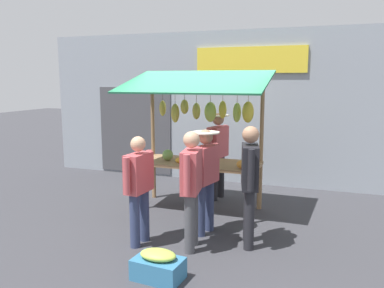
# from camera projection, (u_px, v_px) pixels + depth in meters

# --- Properties ---
(ground_plane) EXTENTS (40.00, 40.00, 0.00)m
(ground_plane) POSITION_uv_depth(u_px,v_px,m) (198.00, 209.00, 7.09)
(ground_plane) COLOR #38383D
(street_backdrop) EXTENTS (9.00, 0.30, 3.40)m
(street_backdrop) POSITION_uv_depth(u_px,v_px,m) (227.00, 108.00, 8.87)
(street_backdrop) COLOR #8C939E
(street_backdrop) RESTS_ON ground
(market_stall) EXTENTS (2.50, 1.46, 2.50)m
(market_stall) POSITION_uv_depth(u_px,v_px,m) (199.00, 124.00, 6.88)
(market_stall) COLOR olive
(market_stall) RESTS_ON ground
(vendor_with_sunhat) EXTENTS (0.44, 0.70, 1.70)m
(vendor_with_sunhat) POSITION_uv_depth(u_px,v_px,m) (218.00, 148.00, 7.57)
(vendor_with_sunhat) COLOR #232328
(vendor_with_sunhat) RESTS_ON ground
(shopper_with_ponytail) EXTENTS (0.26, 0.67, 1.56)m
(shopper_with_ponytail) POSITION_uv_depth(u_px,v_px,m) (139.00, 183.00, 5.46)
(shopper_with_ponytail) COLOR navy
(shopper_with_ponytail) RESTS_ON ground
(shopper_in_grey_tee) EXTENTS (0.41, 0.67, 1.60)m
(shopper_in_grey_tee) POSITION_uv_depth(u_px,v_px,m) (205.00, 173.00, 5.84)
(shopper_in_grey_tee) COLOR navy
(shopper_in_grey_tee) RESTS_ON ground
(shopper_in_striped_shirt) EXTENTS (0.29, 0.70, 1.65)m
(shopper_in_striped_shirt) POSITION_uv_depth(u_px,v_px,m) (191.00, 182.00, 5.28)
(shopper_in_striped_shirt) COLOR #4C4C51
(shopper_in_striped_shirt) RESTS_ON ground
(shopper_with_shopping_bag) EXTENTS (0.34, 0.70, 1.71)m
(shopper_with_shopping_bag) POSITION_uv_depth(u_px,v_px,m) (250.00, 177.00, 5.39)
(shopper_with_shopping_bag) COLOR #232328
(shopper_with_shopping_bag) RESTS_ON ground
(produce_crate_near) EXTENTS (0.61, 0.42, 0.36)m
(produce_crate_near) POSITION_uv_depth(u_px,v_px,m) (158.00, 266.00, 4.58)
(produce_crate_near) COLOR teal
(produce_crate_near) RESTS_ON ground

